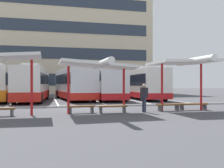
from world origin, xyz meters
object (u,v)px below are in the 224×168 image
at_px(bench_4, 193,105).
at_px(coach_bus_1, 33,85).
at_px(coach_bus_2, 74,84).
at_px(waiting_passenger_0, 144,96).
at_px(waiting_shelter_2, 184,63).
at_px(coach_bus_3, 107,83).
at_px(waiting_shelter_1, 98,66).
at_px(coach_bus_4, 141,84).
at_px(bench_1, 81,107).
at_px(bench_3, 169,106).
at_px(bench_2, 113,107).

bearing_deg(bench_4, coach_bus_1, 132.42).
distance_m(coach_bus_1, coach_bus_2, 4.38).
bearing_deg(waiting_passenger_0, waiting_shelter_2, -0.55).
bearing_deg(coach_bus_3, waiting_shelter_1, -104.89).
height_order(coach_bus_4, waiting_shelter_1, coach_bus_4).
height_order(waiting_shelter_1, bench_4, waiting_shelter_1).
distance_m(coach_bus_4, waiting_passenger_0, 14.33).
relative_size(coach_bus_3, waiting_shelter_2, 2.48).
bearing_deg(bench_1, bench_3, -0.61).
bearing_deg(waiting_shelter_2, coach_bus_2, 112.38).
bearing_deg(bench_4, waiting_shelter_2, -154.35).
relative_size(coach_bus_4, bench_2, 6.87).
distance_m(coach_bus_2, waiting_shelter_1, 13.46).
bearing_deg(bench_2, waiting_shelter_2, -1.12).
height_order(bench_4, waiting_passenger_0, waiting_passenger_0).
bearing_deg(waiting_passenger_0, bench_1, 174.40).
bearing_deg(bench_1, waiting_passenger_0, -5.60).
relative_size(coach_bus_2, waiting_shelter_2, 2.25).
height_order(coach_bus_3, waiting_shelter_2, coach_bus_3).
height_order(coach_bus_3, bench_1, coach_bus_3).
bearing_deg(waiting_shelter_2, coach_bus_1, 128.86).
bearing_deg(bench_3, bench_4, 3.13).
xyz_separation_m(coach_bus_3, waiting_shelter_1, (-3.58, -13.47, 0.94)).
xyz_separation_m(coach_bus_3, waiting_passenger_0, (-0.74, -13.44, -0.81)).
relative_size(bench_1, waiting_passenger_0, 0.94).
bearing_deg(waiting_passenger_0, coach_bus_2, 102.09).
distance_m(waiting_shelter_1, waiting_shelter_2, 5.50).
height_order(bench_1, waiting_shelter_2, waiting_shelter_2).
bearing_deg(bench_3, coach_bus_4, 77.01).
bearing_deg(coach_bus_2, coach_bus_3, 0.77).
bearing_deg(coach_bus_1, bench_2, -66.91).
bearing_deg(bench_2, waiting_shelter_1, -174.03).
height_order(coach_bus_4, waiting_shelter_2, coach_bus_4).
relative_size(coach_bus_2, bench_2, 6.49).
height_order(coach_bus_2, bench_1, coach_bus_2).
bearing_deg(coach_bus_4, waiting_shelter_1, -119.46).
relative_size(bench_4, waiting_passenger_0, 1.15).
distance_m(coach_bus_2, bench_4, 14.55).
bearing_deg(bench_4, bench_3, -176.87).
bearing_deg(bench_4, waiting_passenger_0, -173.48).
bearing_deg(coach_bus_1, bench_4, -47.58).
bearing_deg(bench_4, coach_bus_3, 102.18).
bearing_deg(bench_1, coach_bus_4, 56.96).
distance_m(coach_bus_3, bench_1, 13.90).
bearing_deg(coach_bus_2, coach_bus_1, -161.24).
bearing_deg(waiting_passenger_0, coach_bus_3, 86.84).
distance_m(coach_bus_4, bench_1, 15.71).
relative_size(coach_bus_1, coach_bus_4, 0.90).
xyz_separation_m(coach_bus_2, bench_3, (4.62, -13.08, -1.37)).
xyz_separation_m(bench_4, waiting_passenger_0, (-3.56, -0.41, 0.66)).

